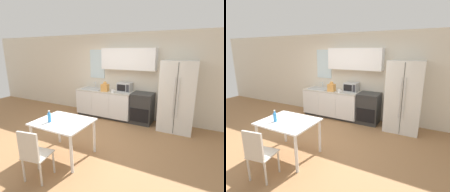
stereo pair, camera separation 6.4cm
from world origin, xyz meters
The scene contains 12 objects.
ground_plane centered at (0.00, 0.00, 0.00)m, with size 12.00×12.00×0.00m, color #9E7047.
wall_back centered at (0.03, 1.94, 1.44)m, with size 12.00×0.38×2.70m.
kitchen_counter centered at (-0.50, 1.61, 0.45)m, with size 1.92×0.67×0.90m.
oven_range centered at (0.77, 1.64, 0.46)m, with size 0.63×0.62×0.92m.
refrigerator centered at (1.75, 1.57, 0.95)m, with size 0.89×0.78×1.91m.
kitchen_sink centered at (-0.96, 1.62, 0.91)m, with size 0.69×0.44×0.22m.
microwave centered at (0.15, 1.73, 1.04)m, with size 0.43×0.35×0.28m.
coffee_mug centered at (-0.12, 1.42, 0.95)m, with size 0.12×0.09×0.10m.
grocery_bag_0 centered at (-0.42, 1.47, 1.04)m, with size 0.23×0.20×0.32m.
dining_table centered at (-0.16, -0.80, 0.66)m, with size 1.11×0.87×0.77m.
dining_chair_near centered at (-0.09, -1.61, 0.54)m, with size 0.46×0.46×0.93m.
drink_bottle centered at (-0.37, -0.95, 0.87)m, with size 0.07×0.07×0.24m.
Camera 1 is at (2.18, -3.31, 2.13)m, focal length 28.00 mm.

